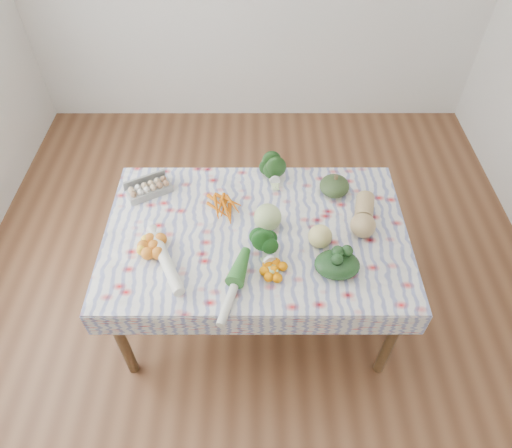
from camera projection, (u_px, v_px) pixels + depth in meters
name	position (u px, v px, depth m)	size (l,w,h in m)	color
ground	(256.00, 306.00, 3.06)	(4.50, 4.50, 0.00)	brown
dining_table	(256.00, 241.00, 2.56)	(1.60, 1.00, 0.75)	brown
tablecloth	(256.00, 232.00, 2.50)	(1.66, 1.06, 0.01)	silver
egg_carton	(149.00, 190.00, 2.67)	(0.26, 0.10, 0.07)	#9F9F9A
carrot_bunch	(224.00, 209.00, 2.59)	(0.20, 0.18, 0.04)	#DD6307
kale_bunch	(275.00, 171.00, 2.73)	(0.16, 0.14, 0.14)	#1A3E15
kabocha_squash	(334.00, 186.00, 2.66)	(0.17, 0.17, 0.11)	#324822
cabbage	(268.00, 217.00, 2.46)	(0.15, 0.15, 0.15)	#B4C87C
butternut_squash	(364.00, 214.00, 2.49)	(0.14, 0.29, 0.14)	tan
orange_cluster	(154.00, 246.00, 2.38)	(0.22, 0.22, 0.07)	orange
broccoli	(266.00, 251.00, 2.33)	(0.16, 0.16, 0.12)	#154A15
mandarin_cluster	(274.00, 270.00, 2.29)	(0.17, 0.17, 0.05)	orange
grapefruit	(320.00, 236.00, 2.39)	(0.13, 0.13, 0.13)	#DDCC74
spinach_bag	(337.00, 265.00, 2.28)	(0.23, 0.18, 0.10)	black
daikon	(167.00, 263.00, 2.31)	(0.06, 0.06, 0.42)	white
leek	(234.00, 288.00, 2.22)	(0.05, 0.05, 0.43)	silver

